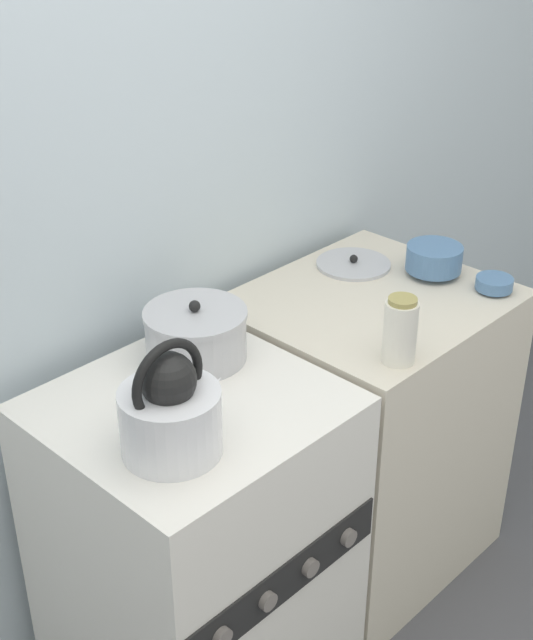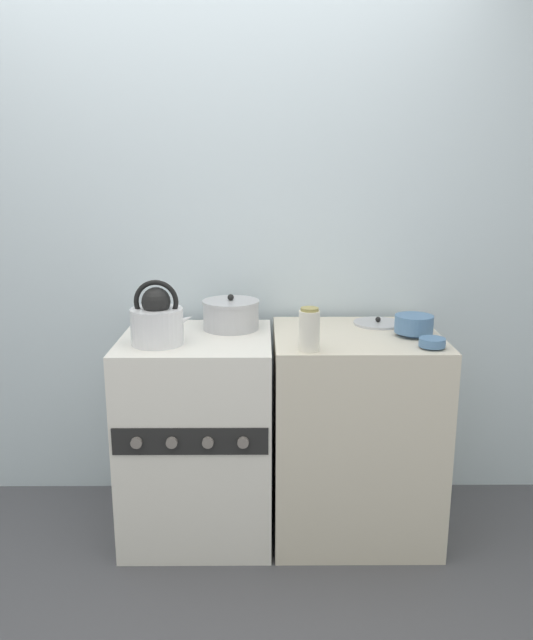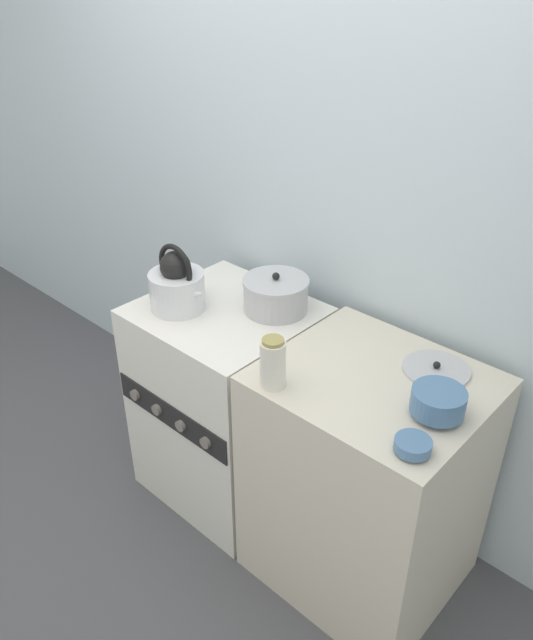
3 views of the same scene
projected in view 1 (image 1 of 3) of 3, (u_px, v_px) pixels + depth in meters
The scene contains 9 objects.
wall_back at pixel (70, 206), 2.06m from camera, with size 7.00×0.06×2.50m.
stove at pixel (197, 551), 2.21m from camera, with size 0.63×0.62×0.89m.
counter at pixel (364, 431), 2.64m from camera, with size 0.70×0.62×0.89m.
kettle at pixel (171, 411), 1.79m from camera, with size 0.26×0.21×0.26m.
cooking_pot at pixel (196, 335), 2.13m from camera, with size 0.25×0.25×0.16m.
enamel_bowl at pixel (434, 259), 2.52m from camera, with size 0.16×0.16×0.09m.
small_ceramic_bowl at pixel (494, 284), 2.44m from camera, with size 0.10×0.10×0.04m.
storage_jar at pixel (400, 331), 2.09m from camera, with size 0.08×0.08×0.17m.
loose_pot_lid at pixel (353, 264), 2.60m from camera, with size 0.22×0.22×0.03m.
Camera 1 is at (-1.07, -0.98, 2.01)m, focal length 50.00 mm.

